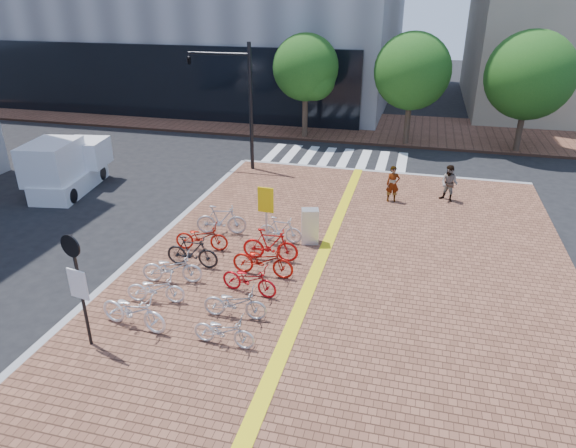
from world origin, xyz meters
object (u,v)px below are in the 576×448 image
(bike_10, at_px, (270,245))
(bike_8, at_px, (249,279))
(bike_4, at_px, (202,237))
(bike_11, at_px, (280,230))
(pedestrian_a, at_px, (393,184))
(traffic_light_pole, at_px, (222,83))
(bike_9, at_px, (263,260))
(bike_0, at_px, (133,310))
(bike_2, at_px, (172,268))
(bike_7, at_px, (235,303))
(bike_5, at_px, (221,220))
(yellow_sign, at_px, (266,205))
(box_truck, at_px, (67,167))
(bike_3, at_px, (192,252))
(utility_box, at_px, (310,226))
(bike_1, at_px, (156,288))
(pedestrian_b, at_px, (449,183))
(notice_sign, at_px, (77,278))
(bike_6, at_px, (224,331))

(bike_10, bearing_deg, bike_8, 176.42)
(bike_4, bearing_deg, bike_11, -71.11)
(pedestrian_a, xyz_separation_m, traffic_light_pole, (-8.40, 2.67, 3.37))
(bike_9, relative_size, traffic_light_pole, 0.33)
(bike_0, distance_m, bike_9, 4.23)
(bike_2, height_order, traffic_light_pole, traffic_light_pole)
(bike_4, bearing_deg, bike_7, -153.10)
(bike_8, bearing_deg, bike_7, -169.42)
(bike_5, bearing_deg, yellow_sign, -109.96)
(yellow_sign, xyz_separation_m, box_truck, (-10.14, 3.04, -0.45))
(bike_3, distance_m, bike_8, 2.51)
(box_truck, bearing_deg, bike_9, -26.17)
(bike_0, height_order, bike_4, bike_0)
(bike_5, relative_size, bike_7, 1.05)
(bike_11, relative_size, utility_box, 1.22)
(bike_2, bearing_deg, bike_10, -61.73)
(yellow_sign, xyz_separation_m, traffic_light_pole, (-4.43, 7.71, 2.70))
(bike_0, distance_m, pedestrian_a, 12.21)
(box_truck, bearing_deg, traffic_light_pole, 39.28)
(box_truck, bearing_deg, bike_11, -15.13)
(bike_1, height_order, utility_box, utility_box)
(pedestrian_b, bearing_deg, bike_9, -97.49)
(bike_4, relative_size, bike_11, 1.17)
(bike_7, xyz_separation_m, bike_10, (0.01, 3.35, 0.10))
(bike_11, bearing_deg, notice_sign, 157.84)
(bike_2, relative_size, box_truck, 0.42)
(bike_0, distance_m, bike_7, 2.64)
(bike_9, distance_m, pedestrian_a, 8.02)
(bike_8, height_order, utility_box, utility_box)
(utility_box, relative_size, box_truck, 0.29)
(bike_4, xyz_separation_m, bike_8, (2.45, -2.24, -0.01))
(bike_2, xyz_separation_m, box_truck, (-8.15, 6.32, 0.50))
(bike_9, bearing_deg, bike_2, 115.11)
(bike_9, relative_size, bike_11, 1.28)
(bike_3, bearing_deg, bike_0, 177.65)
(utility_box, height_order, yellow_sign, yellow_sign)
(bike_1, height_order, bike_8, bike_8)
(bike_3, xyz_separation_m, notice_sign, (-0.84, -4.36, 1.41))
(bike_1, xyz_separation_m, bike_7, (2.43, -0.16, 0.02))
(bike_3, relative_size, bike_5, 0.95)
(bike_10, distance_m, box_truck, 11.47)
(bike_2, height_order, yellow_sign, yellow_sign)
(bike_8, xyz_separation_m, bike_10, (0.03, 2.09, 0.10))
(bike_5, bearing_deg, bike_4, 160.45)
(pedestrian_b, relative_size, yellow_sign, 0.75)
(bike_9, bearing_deg, yellow_sign, 16.32)
(bike_10, height_order, pedestrian_b, pedestrian_b)
(bike_2, bearing_deg, traffic_light_pole, 1.14)
(bike_5, xyz_separation_m, box_truck, (-8.36, 2.77, 0.43))
(bike_6, bearing_deg, pedestrian_b, -24.19)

